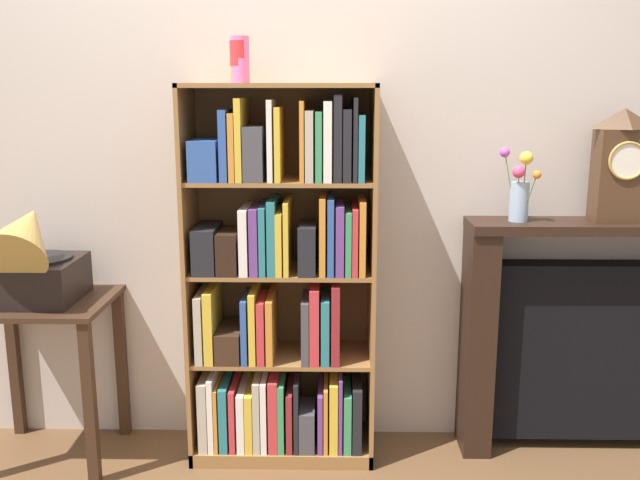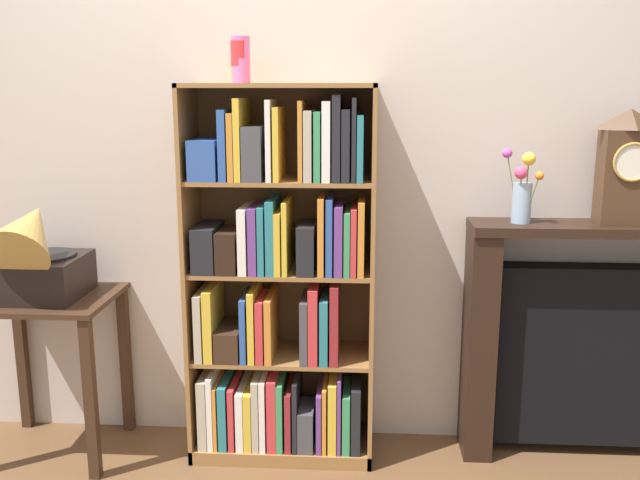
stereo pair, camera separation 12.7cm
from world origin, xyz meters
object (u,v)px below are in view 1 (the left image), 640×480
object	(u,v)px
gramophone	(33,258)
fireplace_mantel	(602,339)
mantel_clock	(621,166)
bookshelf	(281,293)
side_table_left	(46,341)
flower_vase	(520,191)
cup_stack	(240,60)

from	to	relation	value
gramophone	fireplace_mantel	size ratio (longest dim) A/B	0.40
fireplace_mantel	mantel_clock	bearing A→B (deg)	-84.74
bookshelf	side_table_left	size ratio (longest dim) A/B	2.24
flower_vase	side_table_left	bearing A→B (deg)	-176.88
cup_stack	side_table_left	xyz separation A→B (m)	(-0.84, -0.10, -1.16)
bookshelf	mantel_clock	distance (m)	1.50
side_table_left	flower_vase	xyz separation A→B (m)	(1.99, 0.11, 0.63)
bookshelf	cup_stack	xyz separation A→B (m)	(-0.16, 0.04, 0.96)
fireplace_mantel	flower_vase	size ratio (longest dim) A/B	3.96
gramophone	mantel_clock	bearing A→B (deg)	3.98
gramophone	mantel_clock	world-z (taller)	mantel_clock
side_table_left	cup_stack	bearing A→B (deg)	6.55
bookshelf	fireplace_mantel	size ratio (longest dim) A/B	1.31
mantel_clock	flower_vase	world-z (taller)	mantel_clock
cup_stack	flower_vase	bearing A→B (deg)	0.61
fireplace_mantel	cup_stack	bearing A→B (deg)	-178.43
bookshelf	fireplace_mantel	distance (m)	1.42
fireplace_mantel	flower_vase	world-z (taller)	flower_vase
gramophone	flower_vase	world-z (taller)	flower_vase
cup_stack	mantel_clock	world-z (taller)	cup_stack
bookshelf	cup_stack	bearing A→B (deg)	166.93
gramophone	fireplace_mantel	bearing A→B (deg)	4.57
gramophone	mantel_clock	xyz separation A→B (m)	(2.40, 0.17, 0.36)
gramophone	fireplace_mantel	xyz separation A→B (m)	(2.40, 0.19, -0.40)
side_table_left	gramophone	size ratio (longest dim) A/B	1.46
gramophone	flower_vase	distance (m)	2.01
bookshelf	fireplace_mantel	world-z (taller)	bookshelf
bookshelf	side_table_left	distance (m)	1.02
bookshelf	gramophone	size ratio (longest dim) A/B	3.26
mantel_clock	flower_vase	distance (m)	0.42
cup_stack	mantel_clock	size ratio (longest dim) A/B	0.39
gramophone	flower_vase	size ratio (longest dim) A/B	1.59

